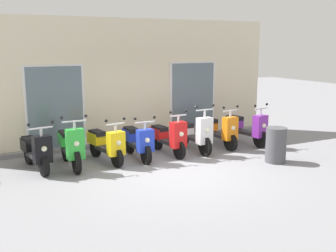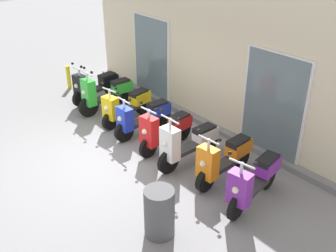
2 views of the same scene
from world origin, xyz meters
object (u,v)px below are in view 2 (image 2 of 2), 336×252
(scooter_orange, at_px, (224,159))
(scooter_purple, at_px, (254,180))
(curb_bollard, at_px, (69,77))
(scooter_blue, at_px, (143,117))
(scooter_red, at_px, (165,129))
(scooter_white, at_px, (188,143))
(trash_bin, at_px, (159,212))
(scooter_black, at_px, (95,86))
(scooter_green, at_px, (106,93))
(scooter_yellow, at_px, (126,105))

(scooter_orange, distance_m, scooter_purple, 0.86)
(curb_bollard, bearing_deg, scooter_blue, 0.47)
(scooter_red, height_order, scooter_white, scooter_white)
(scooter_white, xyz_separation_m, scooter_orange, (0.87, 0.15, -0.02))
(scooter_orange, relative_size, trash_bin, 1.83)
(scooter_black, xyz_separation_m, curb_bollard, (-1.34, -0.15, -0.10))
(scooter_red, bearing_deg, trash_bin, -40.84)
(scooter_green, height_order, scooter_purple, scooter_green)
(scooter_orange, xyz_separation_m, trash_bin, (0.40, -1.89, -0.05))
(scooter_black, distance_m, scooter_yellow, 1.62)
(scooter_green, height_order, scooter_red, scooter_green)
(scooter_blue, height_order, scooter_red, scooter_red)
(scooter_black, height_order, scooter_purple, scooter_purple)
(scooter_black, bearing_deg, trash_bin, -19.80)
(scooter_orange, bearing_deg, scooter_white, -170.47)
(scooter_black, distance_m, trash_bin, 5.64)
(scooter_black, xyz_separation_m, scooter_green, (0.76, -0.12, 0.05))
(scooter_orange, height_order, trash_bin, scooter_orange)
(scooter_green, bearing_deg, scooter_black, 170.82)
(scooter_white, distance_m, curb_bollard, 5.38)
(scooter_white, bearing_deg, scooter_red, 178.99)
(scooter_yellow, distance_m, scooter_purple, 4.13)
(scooter_orange, bearing_deg, scooter_black, 179.75)
(scooter_black, relative_size, scooter_red, 1.02)
(scooter_white, height_order, scooter_purple, scooter_white)
(scooter_blue, distance_m, curb_bollard, 3.77)
(scooter_purple, xyz_separation_m, trash_bin, (-0.45, -1.76, -0.07))
(scooter_green, relative_size, scooter_orange, 1.07)
(scooter_red, height_order, curb_bollard, scooter_red)
(scooter_blue, relative_size, scooter_orange, 1.02)
(scooter_yellow, xyz_separation_m, scooter_blue, (0.80, -0.06, -0.00))
(scooter_white, relative_size, curb_bollard, 2.36)
(scooter_white, xyz_separation_m, curb_bollard, (-5.38, 0.02, -0.15))
(scooter_orange, bearing_deg, scooter_blue, -177.73)
(scooter_white, distance_m, scooter_orange, 0.88)
(scooter_yellow, bearing_deg, scooter_black, 178.05)
(scooter_black, distance_m, scooter_orange, 4.90)
(scooter_yellow, relative_size, scooter_blue, 0.99)
(scooter_red, xyz_separation_m, scooter_orange, (1.63, 0.13, -0.01))
(scooter_green, distance_m, scooter_orange, 4.15)
(scooter_green, height_order, scooter_orange, scooter_green)
(scooter_black, relative_size, trash_bin, 1.85)
(curb_bollard, bearing_deg, scooter_yellow, 1.84)
(scooter_red, relative_size, curb_bollard, 2.21)
(curb_bollard, bearing_deg, scooter_black, 6.40)
(scooter_white, bearing_deg, trash_bin, -53.98)
(scooter_green, xyz_separation_m, scooter_orange, (4.15, 0.10, -0.03))
(scooter_blue, bearing_deg, curb_bollard, -179.53)
(scooter_blue, xyz_separation_m, scooter_red, (0.85, -0.03, 0.03))
(scooter_green, bearing_deg, curb_bollard, -179.24)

